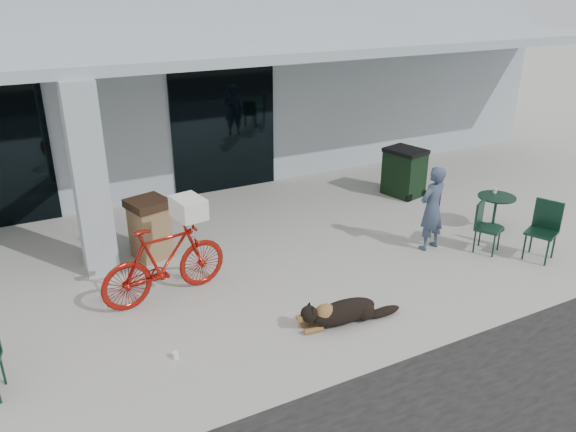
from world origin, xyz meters
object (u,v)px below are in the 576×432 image
cafe_chair_far_a (488,228)px  trash_receptacle (150,228)px  bicycle (165,262)px  dog (344,310)px  cafe_table_far (495,212)px  person (432,208)px  cafe_chair_far_b (542,232)px  wheeled_bin (404,172)px

cafe_chair_far_a → trash_receptacle: 5.88m
bicycle → dog: bearing=-141.8°
bicycle → cafe_table_far: bearing=-103.1°
cafe_chair_far_a → trash_receptacle: bearing=125.8°
person → trash_receptacle: size_ratio=1.45×
dog → trash_receptacle: bearing=125.0°
dog → trash_receptacle: trash_receptacle is taller
cafe_table_far → cafe_chair_far_b: bearing=-102.8°
bicycle → cafe_chair_far_b: bicycle is taller
trash_receptacle → wheeled_bin: (5.79, 0.43, 0.00)m
cafe_chair_far_a → person: bearing=116.4°
bicycle → person: size_ratio=1.30×
cafe_chair_far_b → trash_receptacle: trash_receptacle is taller
cafe_chair_far_a → cafe_chair_far_b: bearing=-76.0°
trash_receptacle → wheeled_bin: size_ratio=1.00×
dog → wheeled_bin: bearing=48.9°
cafe_chair_far_b → person: person is taller
cafe_chair_far_a → cafe_chair_far_b: 0.85m
trash_receptacle → bicycle: bearing=-96.1°
cafe_chair_far_a → cafe_chair_far_b: cafe_chair_far_b is taller
cafe_chair_far_b → dog: bearing=-111.4°
cafe_chair_far_b → wheeled_bin: 3.60m
cafe_chair_far_a → wheeled_bin: bearing=52.0°
cafe_table_far → wheeled_bin: wheeled_bin is taller
cafe_chair_far_b → wheeled_bin: wheeled_bin is taller
bicycle → cafe_chair_far_b: size_ratio=1.95×
cafe_table_far → trash_receptacle: size_ratio=0.67×
dog → cafe_chair_far_a: 3.54m
person → wheeled_bin: (1.31, 2.40, -0.24)m
cafe_chair_far_b → cafe_table_far: bearing=144.2°
wheeled_bin → trash_receptacle: bearing=170.5°
cafe_table_far → cafe_chair_far_a: 1.11m
dog → cafe_chair_far_b: cafe_chair_far_b is taller
dog → cafe_table_far: 4.55m
person → dog: bearing=16.8°
cafe_table_far → person: 1.74m
wheeled_bin → dog: bearing=-150.5°
person → trash_receptacle: person is taller
cafe_table_far → bicycle: bearing=176.2°
cafe_chair_far_b → person: bearing=-153.8°
bicycle → wheeled_bin: bicycle is taller
bicycle → trash_receptacle: (0.15, 1.45, -0.07)m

